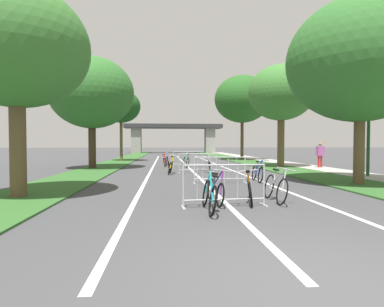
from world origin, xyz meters
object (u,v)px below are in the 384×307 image
Objects in this scene: crowd_barrier_fourth at (188,159)px; bicycle_orange_9 at (250,190)px; crowd_barrier_third at (198,163)px; bicycle_teal_0 at (209,195)px; tree_right_pine_far at (281,93)px; crowd_barrier_second at (220,170)px; bicycle_black_2 at (169,166)px; tree_right_maple_mid at (242,99)px; lamppost_with_sign at (369,107)px; bicycle_blue_7 at (257,173)px; tree_left_pine_near at (16,48)px; pedestrian_with_backpack at (320,153)px; bicycle_red_3 at (165,161)px; bicycle_silver_5 at (275,187)px; tree_right_cypress_far at (361,61)px; tree_left_oak_near at (92,93)px; tree_left_oak_mid at (121,107)px; bicycle_purple_1 at (215,190)px; bicycle_white_8 at (210,166)px; bicycle_yellow_4 at (171,167)px; bicycle_green_6 at (186,162)px; crowd_barrier_nearest at (224,186)px.

crowd_barrier_fourth is 1.26× the size of bicycle_orange_9.
crowd_barrier_third is 9.51m from bicycle_teal_0.
crowd_barrier_second is at bearing -125.57° from tree_right_pine_far.
crowd_barrier_fourth is at bearing 73.28° from bicycle_black_2.
crowd_barrier_fourth is 4.30m from bicycle_black_2.
tree_right_maple_mid is 1.50× the size of lamppost_with_sign.
tree_left_pine_near is at bearing 24.41° from bicycle_blue_7.
pedestrian_with_backpack is at bearing 15.33° from crowd_barrier_third.
bicycle_red_3 is (-0.21, 4.45, 0.02)m from bicycle_black_2.
bicycle_blue_7 is (0.88, 4.40, -0.02)m from bicycle_silver_5.
tree_left_oak_near is at bearing 143.75° from tree_right_cypress_far.
bicycle_orange_9 is at bearing 37.19° from bicycle_teal_0.
tree_left_oak_mid is 3.08× the size of crowd_barrier_third.
bicycle_teal_0 is (4.98, -21.38, -4.62)m from tree_left_oak_mid.
crowd_barrier_second is at bearing -69.49° from tree_left_oak_mid.
bicycle_purple_1 is at bearing 5.31° from bicycle_silver_5.
bicycle_white_8 is at bearing 159.89° from lamppost_with_sign.
crowd_barrier_fourth is at bearing 81.97° from bicycle_yellow_4.
pedestrian_with_backpack is (2.22, -0.96, -3.90)m from tree_right_pine_far.
tree_right_cypress_far reaches higher than tree_left_pine_near.
crowd_barrier_second is (-5.49, -7.68, -4.41)m from tree_right_pine_far.
tree_right_cypress_far is 3.92× the size of bicycle_green_6.
crowd_barrier_fourth reaches higher than bicycle_orange_9.
crowd_barrier_third is at bearing 94.80° from crowd_barrier_second.
bicycle_silver_5 is (6.92, -20.36, -4.61)m from tree_left_oak_mid.
bicycle_orange_9 is at bearing -73.18° from tree_left_oak_mid.
crowd_barrier_nearest is 9.52m from bicycle_black_2.
bicycle_orange_9 is 13.23m from pedestrian_with_backpack.
tree_left_oak_near is 14.58m from bicycle_silver_5.
bicycle_green_6 is at bearing -70.33° from bicycle_blue_7.
bicycle_black_2 is 1.04× the size of bicycle_red_3.
bicycle_orange_9 is at bearing -87.13° from crowd_barrier_third.
crowd_barrier_second is 1.20× the size of bicycle_white_8.
tree_right_pine_far is at bearing 153.70° from pedestrian_with_backpack.
bicycle_green_6 reaches higher than bicycle_white_8.
crowd_barrier_fourth is (0.13, 13.51, 0.00)m from crowd_barrier_nearest.
tree_right_cypress_far is at bearing -111.25° from pedestrian_with_backpack.
bicycle_orange_9 is at bearing -128.30° from pedestrian_with_backpack.
tree_left_oak_near is 3.99× the size of bicycle_teal_0.
bicycle_yellow_4 is 0.98× the size of pedestrian_with_backpack.
crowd_barrier_third is (5.99, 7.23, -3.77)m from tree_left_pine_near.
crowd_barrier_nearest is (5.42, -20.90, -4.48)m from tree_left_oak_mid.
tree_right_cypress_far is 4.27× the size of bicycle_red_3.
bicycle_black_2 is at bearing 59.92° from tree_left_pine_near.
bicycle_red_3 is 0.93× the size of bicycle_white_8.
tree_left_oak_near is 8.29m from crowd_barrier_third.
crowd_barrier_third is (-5.54, 5.46, -4.16)m from tree_right_cypress_far.
bicycle_teal_0 is at bearing -99.96° from bicycle_green_6.
bicycle_white_8 reaches higher than bicycle_blue_7.
tree_left_oak_near is 4.18× the size of bicycle_orange_9.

